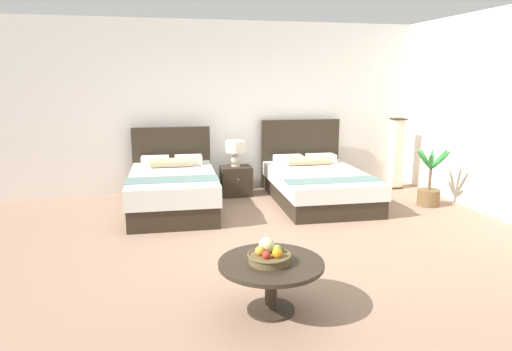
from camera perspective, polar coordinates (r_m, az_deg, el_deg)
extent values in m
cube|color=#9A7863|center=(5.58, 2.55, -8.51)|extent=(10.28, 9.47, 0.02)
cube|color=white|center=(8.11, -2.81, 8.49)|extent=(10.28, 0.12, 2.89)
cube|color=white|center=(7.21, 28.49, 6.62)|extent=(0.12, 5.07, 2.89)
cube|color=#30261B|center=(6.94, -10.20, -3.19)|extent=(1.27, 1.99, 0.29)
cube|color=white|center=(6.87, -10.29, -0.89)|extent=(1.31, 2.03, 0.28)
cube|color=#30261B|center=(7.83, -10.39, 1.75)|extent=(1.28, 0.11, 1.15)
cube|color=white|center=(7.53, -12.41, 1.79)|extent=(0.44, 0.32, 0.14)
cube|color=silver|center=(7.53, -8.39, 1.95)|extent=(0.44, 0.32, 0.14)
cylinder|color=tan|center=(7.29, -10.39, 1.58)|extent=(0.66, 0.17, 0.15)
cube|color=slate|center=(6.41, -10.31, -0.48)|extent=(1.27, 0.47, 0.01)
cube|color=#30261B|center=(7.38, 7.77, -2.30)|extent=(1.41, 2.17, 0.26)
cube|color=white|center=(7.32, 7.82, -0.43)|extent=(1.46, 2.22, 0.23)
cube|color=#30261B|center=(8.31, 5.51, 2.73)|extent=(1.42, 0.11, 1.22)
cube|color=white|center=(7.96, 4.03, 2.01)|extent=(0.49, 0.32, 0.14)
cube|color=white|center=(8.13, 8.07, 2.13)|extent=(0.49, 0.32, 0.14)
cylinder|color=tan|center=(7.81, 6.57, 1.81)|extent=(0.74, 0.18, 0.15)
cube|color=slate|center=(6.71, 9.56, -0.59)|extent=(1.41, 0.42, 0.01)
cube|color=#30261B|center=(7.73, -2.49, -0.67)|extent=(0.50, 0.40, 0.49)
sphere|color=tan|center=(7.51, -2.21, -0.47)|extent=(0.02, 0.02, 0.02)
cylinder|color=beige|center=(7.70, -2.53, 1.22)|extent=(0.15, 0.15, 0.02)
ellipsoid|color=beige|center=(7.68, -2.54, 1.96)|extent=(0.16, 0.16, 0.18)
cylinder|color=#99844C|center=(7.66, -2.55, 2.78)|extent=(0.02, 0.02, 0.04)
cylinder|color=beige|center=(7.64, -2.56, 3.63)|extent=(0.33, 0.33, 0.19)
cylinder|color=#30261B|center=(4.08, 1.85, -16.25)|extent=(0.41, 0.41, 0.02)
cylinder|color=#30261B|center=(3.99, 1.87, -13.81)|extent=(0.10, 0.10, 0.41)
cylinder|color=#30261B|center=(3.90, 1.89, -10.86)|extent=(0.89, 0.89, 0.04)
cylinder|color=brown|center=(3.86, 1.67, -10.29)|extent=(0.35, 0.35, 0.07)
torus|color=brown|center=(3.85, 1.68, -9.83)|extent=(0.37, 0.37, 0.02)
sphere|color=beige|center=(3.90, 1.35, -8.64)|extent=(0.13, 0.13, 0.13)
sphere|color=gold|center=(3.84, 0.50, -9.33)|extent=(0.08, 0.08, 0.08)
sphere|color=red|center=(3.77, 1.28, -9.84)|extent=(0.07, 0.07, 0.07)
sphere|color=orange|center=(3.79, 2.64, -9.59)|extent=(0.09, 0.09, 0.09)
sphere|color=#85B146|center=(3.88, 2.64, -9.13)|extent=(0.08, 0.08, 0.08)
cube|color=#342812|center=(8.65, 16.76, -1.37)|extent=(0.23, 0.23, 0.03)
cube|color=#F5DEC4|center=(8.54, 17.01, 2.64)|extent=(0.19, 0.19, 1.20)
cube|color=#342812|center=(8.46, 17.27, 6.73)|extent=(0.23, 0.23, 0.02)
cylinder|color=brown|center=(7.61, 20.61, -2.57)|extent=(0.34, 0.34, 0.25)
cylinder|color=brown|center=(7.55, 20.77, -0.43)|extent=(0.04, 0.04, 0.33)
ellipsoid|color=#328238|center=(7.54, 21.76, 1.89)|extent=(0.28, 0.10, 0.34)
ellipsoid|color=#328238|center=(7.63, 20.99, 1.91)|extent=(0.21, 0.28, 0.32)
ellipsoid|color=#328238|center=(7.55, 20.28, 1.93)|extent=(0.14, 0.24, 0.32)
ellipsoid|color=#328238|center=(7.43, 20.13, 1.87)|extent=(0.29, 0.07, 0.33)
ellipsoid|color=#328238|center=(7.37, 20.83, 1.60)|extent=(0.21, 0.26, 0.33)
ellipsoid|color=#328238|center=(7.44, 21.93, 1.79)|extent=(0.20, 0.29, 0.37)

